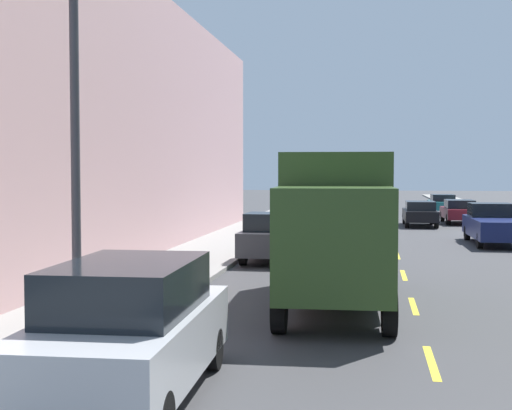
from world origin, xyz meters
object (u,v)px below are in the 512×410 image
(parked_sedan_teal, at_px, (442,204))
(parked_sedan_burgundy, at_px, (459,211))
(parked_pickup_white, at_px, (317,209))
(street_lamp, at_px, (83,120))
(parked_suv_silver, at_px, (129,329))
(parked_pickup_charcoal, at_px, (276,237))
(parked_pickup_navy, at_px, (494,225))
(moving_black_sedan, at_px, (420,213))
(delivery_box_truck, at_px, (336,221))

(parked_sedan_teal, distance_m, parked_sedan_burgundy, 9.83)
(parked_sedan_burgundy, bearing_deg, parked_pickup_white, -179.42)
(street_lamp, height_order, parked_suv_silver, street_lamp)
(parked_pickup_charcoal, relative_size, parked_pickup_navy, 1.00)
(parked_pickup_white, height_order, parked_pickup_navy, same)
(parked_sedan_teal, bearing_deg, parked_sedan_burgundy, -89.83)
(parked_sedan_teal, height_order, moving_black_sedan, same)
(parked_pickup_white, xyz_separation_m, moving_black_sedan, (6.04, -2.32, -0.08))
(street_lamp, relative_size, parked_pickup_white, 1.26)
(moving_black_sedan, bearing_deg, street_lamp, -104.50)
(parked_pickup_navy, bearing_deg, parked_sedan_teal, 90.12)
(parked_sedan_burgundy, distance_m, parked_pickup_navy, 12.11)
(delivery_box_truck, distance_m, parked_pickup_navy, 16.42)
(delivery_box_truck, xyz_separation_m, parked_pickup_white, (-2.43, 27.23, -1.16))
(parked_suv_silver, relative_size, moving_black_sedan, 1.08)
(delivery_box_truck, bearing_deg, parked_pickup_white, 95.11)
(street_lamp, xyz_separation_m, parked_pickup_navy, (10.22, 20.26, -3.23))
(street_lamp, xyz_separation_m, parked_suv_silver, (1.64, -2.42, -3.07))
(street_lamp, relative_size, delivery_box_truck, 0.90)
(delivery_box_truck, distance_m, parked_pickup_white, 27.36)
(parked_sedan_teal, xyz_separation_m, parked_sedan_burgundy, (0.03, -9.83, 0.00))
(parked_suv_silver, bearing_deg, parked_sedan_teal, 79.18)
(parked_pickup_charcoal, xyz_separation_m, moving_black_sedan, (6.11, 16.65, -0.08))
(street_lamp, relative_size, parked_pickup_charcoal, 1.27)
(street_lamp, height_order, parked_sedan_burgundy, street_lamp)
(delivery_box_truck, xyz_separation_m, parked_sedan_teal, (6.03, 37.15, -1.24))
(delivery_box_truck, height_order, parked_sedan_teal, delivery_box_truck)
(parked_suv_silver, xyz_separation_m, parked_sedan_teal, (8.53, 44.62, -0.24))
(parked_suv_silver, bearing_deg, street_lamp, 124.16)
(parked_sedan_burgundy, bearing_deg, parked_sedan_teal, 90.17)
(parked_pickup_white, xyz_separation_m, parked_pickup_navy, (8.51, -12.02, 0.00))
(parked_pickup_navy, bearing_deg, parked_pickup_charcoal, -141.00)
(parked_pickup_charcoal, height_order, moving_black_sedan, parked_pickup_charcoal)
(delivery_box_truck, distance_m, parked_sedan_burgundy, 28.01)
(parked_suv_silver, xyz_separation_m, parked_pickup_white, (0.06, 34.70, -0.16))
(street_lamp, height_order, parked_sedan_teal, street_lamp)
(street_lamp, height_order, delivery_box_truck, street_lamp)
(street_lamp, relative_size, parked_pickup_navy, 1.27)
(parked_pickup_charcoal, distance_m, parked_suv_silver, 15.74)
(parked_suv_silver, height_order, moving_black_sedan, parked_suv_silver)
(street_lamp, bearing_deg, delivery_box_truck, 50.69)
(street_lamp, bearing_deg, parked_pickup_navy, 63.24)
(parked_sedan_teal, xyz_separation_m, parked_pickup_navy, (0.05, -21.94, 0.08))
(street_lamp, relative_size, parked_suv_silver, 1.39)
(delivery_box_truck, bearing_deg, parked_sedan_burgundy, 77.49)
(parked_suv_silver, xyz_separation_m, moving_black_sedan, (6.10, 32.38, -0.24))
(parked_sedan_teal, xyz_separation_m, parked_pickup_white, (-8.47, -9.92, 0.08))
(parked_pickup_charcoal, bearing_deg, moving_black_sedan, 69.86)
(parked_pickup_white, bearing_deg, parked_pickup_charcoal, -90.19)
(delivery_box_truck, bearing_deg, parked_pickup_navy, 68.21)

